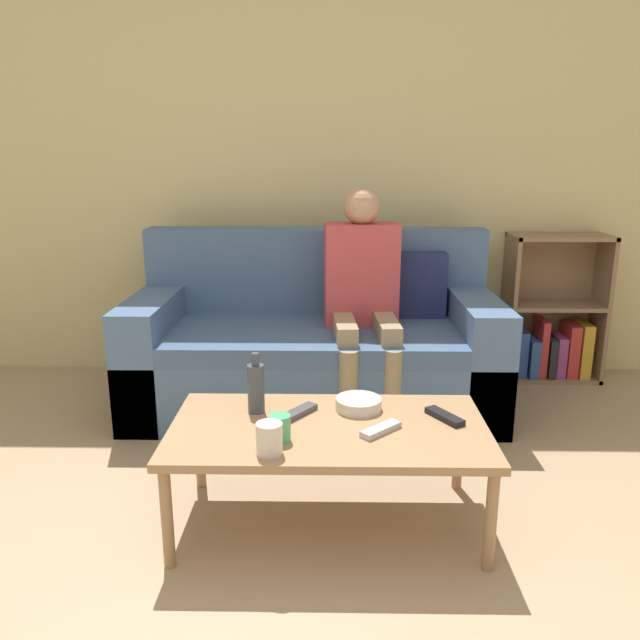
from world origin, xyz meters
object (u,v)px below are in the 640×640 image
object	(u,v)px
coffee_table	(329,435)
cup_near	(269,439)
tv_remote_0	(381,429)
tv_remote_1	(445,416)
person_adult	(363,286)
bookshelf	(550,325)
couch	(316,350)
tv_remote_2	(299,412)
cup_far	(280,428)
bottle	(256,387)
snack_bowl	(359,404)

from	to	relation	value
coffee_table	cup_near	world-z (taller)	cup_near
tv_remote_0	tv_remote_1	bearing A→B (deg)	71.77
person_adult	cup_near	distance (m)	1.37
bookshelf	couch	bearing A→B (deg)	-162.31
cup_near	tv_remote_0	xyz separation A→B (m)	(0.38, 0.17, -0.04)
tv_remote_1	tv_remote_2	xyz separation A→B (m)	(-0.54, 0.03, 0.00)
cup_near	cup_far	world-z (taller)	cup_near
bookshelf	tv_remote_1	xyz separation A→B (m)	(-0.92, -1.56, 0.07)
cup_near	bottle	xyz separation A→B (m)	(-0.08, 0.34, 0.05)
snack_bowl	bottle	world-z (taller)	bottle
cup_near	bottle	world-z (taller)	bottle
couch	tv_remote_0	world-z (taller)	couch
person_adult	tv_remote_1	size ratio (longest dim) A/B	6.94
tv_remote_0	tv_remote_2	bearing A→B (deg)	-160.31
bookshelf	person_adult	bearing A→B (deg)	-155.32
couch	cup_far	world-z (taller)	couch
snack_bowl	bottle	distance (m)	0.40
cup_far	bottle	size ratio (longest dim) A/B	0.40
bookshelf	tv_remote_2	xyz separation A→B (m)	(-1.46, -1.53, 0.07)
tv_remote_0	tv_remote_2	size ratio (longest dim) A/B	0.94
bookshelf	snack_bowl	world-z (taller)	bookshelf
couch	tv_remote_1	world-z (taller)	couch
couch	tv_remote_2	size ratio (longest dim) A/B	11.66
tv_remote_2	snack_bowl	distance (m)	0.23
couch	snack_bowl	distance (m)	1.04
coffee_table	bottle	xyz separation A→B (m)	(-0.27, 0.12, 0.13)
tv_remote_2	cup_far	bearing A→B (deg)	-67.15
tv_remote_0	couch	bearing A→B (deg)	147.95
snack_bowl	bottle	size ratio (longest dim) A/B	0.75
bookshelf	tv_remote_1	size ratio (longest dim) A/B	5.20
cup_far	snack_bowl	size ratio (longest dim) A/B	0.53
tv_remote_1	bottle	bearing A→B (deg)	143.42
bookshelf	tv_remote_2	bearing A→B (deg)	-133.70
cup_far	tv_remote_1	size ratio (longest dim) A/B	0.55
cup_near	snack_bowl	distance (m)	0.48
person_adult	tv_remote_0	bearing A→B (deg)	-93.04
cup_near	cup_far	distance (m)	0.10
tv_remote_1	bottle	size ratio (longest dim) A/B	0.73
cup_far	snack_bowl	xyz separation A→B (m)	(0.28, 0.27, -0.02)
bookshelf	snack_bowl	bearing A→B (deg)	-130.01
cup_near	cup_far	size ratio (longest dim) A/B	1.15
couch	tv_remote_1	size ratio (longest dim) A/B	11.35
bookshelf	cup_far	xyz separation A→B (m)	(-1.51, -1.74, 0.11)
couch	snack_bowl	world-z (taller)	couch
person_adult	tv_remote_0	size ratio (longest dim) A/B	7.56
coffee_table	person_adult	bearing A→B (deg)	81.03
bookshelf	coffee_table	bearing A→B (deg)	-129.73
cup_far	snack_bowl	bearing A→B (deg)	44.44
person_adult	bottle	distance (m)	1.07
person_adult	snack_bowl	world-z (taller)	person_adult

